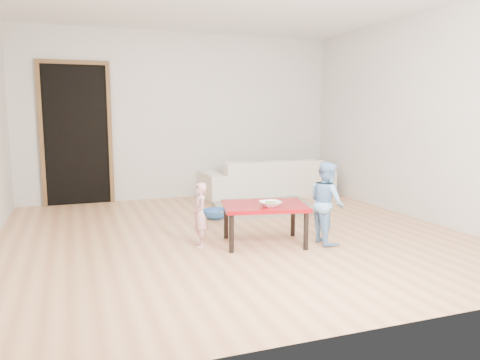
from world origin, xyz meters
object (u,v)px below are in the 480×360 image
red_table (264,224)px  bowl (270,204)px  basin (216,214)px  sofa (267,178)px  child_blue (327,203)px  child_pink (200,215)px

red_table → bowl: size_ratio=3.90×
basin → red_table: bearing=-84.3°
sofa → red_table: sofa is taller
sofa → red_table: 2.75m
basin → child_blue: bearing=-62.9°
sofa → child_blue: (-0.48, -2.70, 0.13)m
sofa → child_pink: bearing=53.9°
sofa → child_pink: (-1.77, -2.38, 0.02)m
child_pink → basin: 1.31m
child_pink → basin: (0.53, 1.16, -0.28)m
red_table → child_pink: bearing=168.7°
bowl → child_blue: bearing=-4.8°
sofa → child_pink: size_ratio=3.18×
sofa → child_pink: 2.97m
child_blue → basin: size_ratio=2.40×
sofa → child_blue: 2.74m
child_pink → sofa: bearing=145.8°
bowl → basin: 1.49m
red_table → bowl: bearing=-85.7°
bowl → basin: size_ratio=0.60×
child_pink → child_blue: child_blue is taller
red_table → child_blue: (0.63, -0.19, 0.22)m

